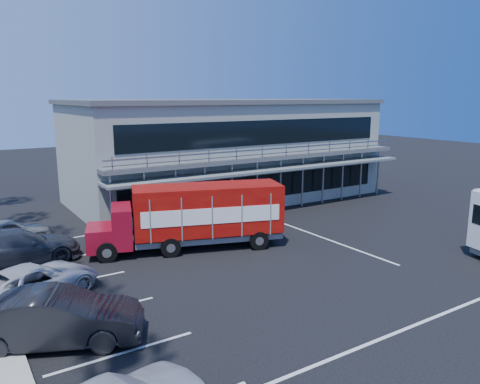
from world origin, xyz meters
TOP-DOWN VIEW (x-y plane):
  - ground at (0.00, 0.00)m, footprint 120.00×120.00m
  - building at (3.00, 14.94)m, footprint 22.40×12.00m
  - red_truck at (-4.62, 5.21)m, footprint 9.69×5.02m
  - parked_car_b at (-12.50, -0.80)m, footprint 5.43×3.81m
  - parked_car_c at (-12.50, 3.12)m, footprint 5.31×3.72m
  - parked_car_d at (-12.50, 7.60)m, footprint 5.56×2.35m
  - parked_car_e at (-12.50, 10.80)m, footprint 4.34×2.36m

SIDE VIEW (x-z plane):
  - ground at x=0.00m, z-range 0.00..0.00m
  - parked_car_c at x=-12.50m, z-range 0.00..1.35m
  - parked_car_e at x=-12.50m, z-range 0.00..1.40m
  - parked_car_d at x=-12.50m, z-range 0.00..1.60m
  - parked_car_b at x=-12.50m, z-range 0.00..1.70m
  - red_truck at x=-4.62m, z-range 0.15..3.35m
  - building at x=3.00m, z-range 0.01..7.31m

